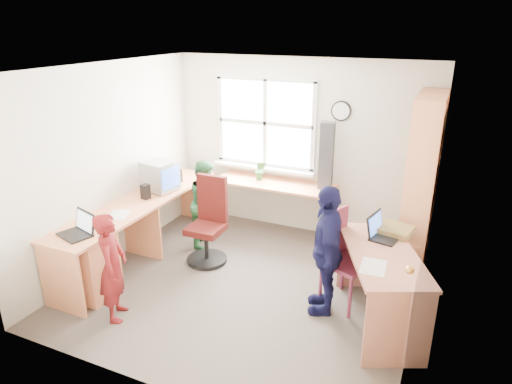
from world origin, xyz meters
TOP-DOWN VIEW (x-y plane):
  - room at (0.01, 0.10)m, footprint 3.64×3.44m
  - l_desk at (-1.31, -0.28)m, footprint 2.38×2.95m
  - right_desk at (1.46, -0.07)m, footprint 1.11×1.48m
  - bookshelf at (1.65, 1.19)m, footprint 0.30×1.02m
  - swivel_chair at (-0.70, 0.37)m, footprint 0.51×0.51m
  - wooden_chair at (1.02, 0.15)m, footprint 0.57×0.57m
  - crt_monitor at (-1.49, 0.54)m, footprint 0.45×0.42m
  - laptop_left at (-1.49, -0.90)m, footprint 0.41×0.37m
  - laptop_right at (1.38, 0.26)m, footprint 0.35×0.39m
  - speaker_a at (-1.48, 0.21)m, footprint 0.11×0.11m
  - speaker_b at (-1.46, 0.90)m, footprint 0.10×0.10m
  - cd_tower at (0.44, 1.50)m, footprint 0.19×0.18m
  - game_box at (1.50, 0.41)m, footprint 0.38×0.38m
  - paper_a at (-1.45, -0.33)m, footprint 0.30×0.35m
  - paper_b at (1.43, -0.39)m, footprint 0.24×0.32m
  - potted_plant at (-0.47, 1.44)m, footprint 0.16×0.13m
  - person_red at (-0.96, -1.05)m, footprint 0.43×0.49m
  - person_green at (-0.93, 0.75)m, footprint 0.57×0.66m
  - person_navy at (0.92, -0.07)m, footprint 0.55×0.86m

SIDE VIEW (x-z plane):
  - l_desk at x=-1.31m, z-range 0.08..0.83m
  - swivel_chair at x=-0.70m, z-range -0.07..1.00m
  - wooden_chair at x=1.02m, z-range 0.04..1.05m
  - right_desk at x=1.46m, z-range 0.18..0.95m
  - person_red at x=-0.96m, z-range 0.00..1.13m
  - person_green at x=-0.93m, z-range 0.00..1.16m
  - person_navy at x=0.92m, z-range 0.00..1.37m
  - paper_a at x=-1.45m, z-range 0.75..0.75m
  - paper_b at x=1.43m, z-range 0.77..0.78m
  - laptop_left at x=-1.49m, z-range 0.69..0.92m
  - game_box at x=1.50m, z-range 0.77..0.84m
  - laptop_right at x=1.38m, z-range 0.71..0.95m
  - speaker_b at x=-1.46m, z-range 0.75..0.93m
  - speaker_a at x=-1.48m, z-range 0.75..0.93m
  - potted_plant at x=-0.47m, z-range 0.75..1.02m
  - crt_monitor at x=-1.49m, z-range 0.75..1.14m
  - bookshelf at x=1.65m, z-range -0.05..2.05m
  - cd_tower at x=0.44m, z-range 0.75..1.63m
  - room at x=0.01m, z-range 0.00..2.44m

